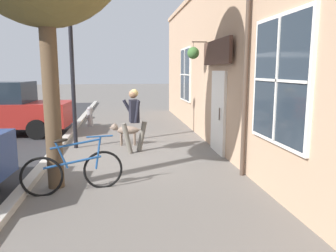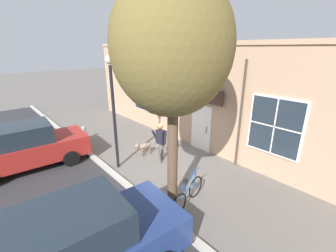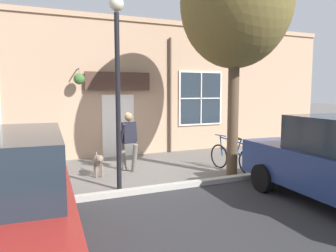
% 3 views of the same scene
% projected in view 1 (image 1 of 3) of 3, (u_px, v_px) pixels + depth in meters
% --- Properties ---
extents(ground_plane, '(90.00, 90.00, 0.00)m').
position_uv_depth(ground_plane, '(134.00, 154.00, 8.36)').
color(ground_plane, '#66605B').
extents(storefront_facade, '(0.95, 18.00, 4.71)m').
position_uv_depth(storefront_facade, '(225.00, 60.00, 8.30)').
color(storefront_facade, tan).
rests_on(storefront_facade, ground_plane).
extents(pedestrian_walking, '(0.69, 0.55, 1.65)m').
position_uv_depth(pedestrian_walking, '(134.00, 115.00, 8.38)').
color(pedestrian_walking, '#6B665B').
rests_on(pedestrian_walking, ground_plane).
extents(dog_on_leash, '(1.04, 0.32, 0.64)m').
position_uv_depth(dog_on_leash, '(126.00, 130.00, 9.32)').
color(dog_on_leash, '#7F6B5B').
rests_on(dog_on_leash, ground_plane).
extents(leaning_bicycle, '(1.71, 0.42, 1.00)m').
position_uv_depth(leaning_bicycle, '(74.00, 171.00, 5.71)').
color(leaning_bicycle, black).
rests_on(leaning_bicycle, ground_plane).
extents(parked_car_nearest_curb, '(4.41, 2.15, 1.75)m').
position_uv_depth(parked_car_nearest_curb, '(1.00, 108.00, 10.75)').
color(parked_car_nearest_curb, maroon).
rests_on(parked_car_nearest_curb, ground_plane).
extents(street_lamp, '(0.32, 0.32, 4.25)m').
position_uv_depth(street_lamp, '(71.00, 42.00, 8.55)').
color(street_lamp, black).
rests_on(street_lamp, ground_plane).
extents(fire_hydrant, '(0.34, 0.20, 0.77)m').
position_uv_depth(fire_hydrant, '(90.00, 116.00, 12.41)').
color(fire_hydrant, '#99999E').
rests_on(fire_hydrant, ground_plane).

